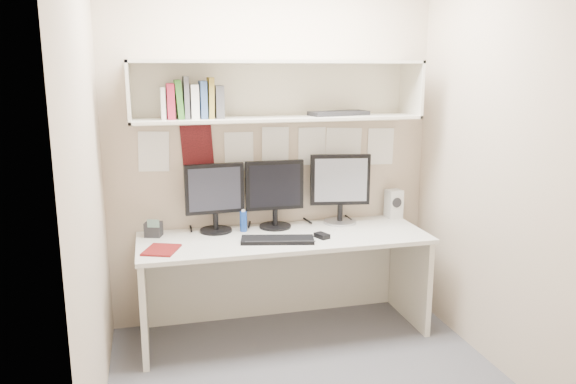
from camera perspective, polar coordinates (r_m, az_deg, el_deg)
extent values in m
cube|color=#4E4E54|center=(3.64, 2.16, -18.45)|extent=(2.40, 2.00, 0.01)
cube|color=#BAA68E|center=(4.13, -1.58, 4.55)|extent=(2.40, 0.02, 2.60)
cube|color=#BAA68E|center=(2.25, 9.55, -2.29)|extent=(2.40, 0.02, 2.60)
cube|color=#BAA68E|center=(3.06, -19.74, 1.05)|extent=(0.02, 2.00, 2.60)
cube|color=#BAA68E|center=(3.69, 20.55, 2.82)|extent=(0.02, 2.00, 2.60)
cube|color=beige|center=(3.91, -0.38, -4.67)|extent=(2.00, 0.70, 0.03)
cube|color=beige|center=(4.33, -1.42, -8.04)|extent=(1.96, 0.02, 0.70)
cube|color=beige|center=(3.91, -0.97, 7.51)|extent=(2.00, 0.38, 0.02)
cube|color=beige|center=(3.90, -0.99, 13.08)|extent=(2.00, 0.38, 0.02)
cube|color=beige|center=(4.08, -1.57, 10.38)|extent=(2.00, 0.02, 0.40)
cube|color=beige|center=(3.80, -15.90, 9.77)|extent=(0.02, 0.38, 0.40)
cube|color=beige|center=(4.24, 12.38, 10.18)|extent=(0.02, 0.38, 0.40)
cylinder|color=black|center=(4.04, -7.33, -3.88)|extent=(0.23, 0.23, 0.02)
cylinder|color=black|center=(4.02, -7.36, -2.98)|extent=(0.04, 0.04, 0.11)
cube|color=black|center=(3.98, -7.47, 0.33)|extent=(0.42, 0.07, 0.36)
cube|color=black|center=(3.96, -7.44, 0.27)|extent=(0.37, 0.03, 0.30)
cylinder|color=black|center=(4.11, -1.31, -3.50)|extent=(0.23, 0.23, 0.02)
cylinder|color=black|center=(4.09, -1.31, -2.60)|extent=(0.04, 0.04, 0.12)
cube|color=black|center=(4.05, -1.37, 0.69)|extent=(0.42, 0.04, 0.36)
cube|color=black|center=(4.03, -1.31, 0.63)|extent=(0.37, 0.01, 0.31)
cylinder|color=#A5A5AA|center=(4.24, 5.29, -3.03)|extent=(0.24, 0.24, 0.02)
cylinder|color=black|center=(4.22, 5.31, -2.11)|extent=(0.04, 0.04, 0.12)
cube|color=black|center=(4.18, 5.32, 1.25)|extent=(0.44, 0.11, 0.38)
cube|color=#ABABB0|center=(4.16, 5.41, 1.20)|extent=(0.38, 0.07, 0.32)
cube|color=black|center=(3.78, -1.08, -4.88)|extent=(0.51, 0.28, 0.02)
cube|color=black|center=(3.86, 3.47, -4.45)|extent=(0.10, 0.12, 0.03)
cube|color=silver|center=(4.43, 10.68, -1.18)|extent=(0.12, 0.12, 0.22)
cylinder|color=black|center=(4.37, 11.01, -1.07)|extent=(0.08, 0.01, 0.08)
cylinder|color=navy|center=(4.01, -4.55, -3.00)|extent=(0.05, 0.05, 0.14)
cylinder|color=white|center=(3.99, -4.57, -1.94)|extent=(0.03, 0.03, 0.02)
cube|color=#601010|center=(3.68, -12.74, -5.76)|extent=(0.27, 0.29, 0.01)
cube|color=black|center=(3.99, -13.50, -3.70)|extent=(0.13, 0.12, 0.10)
cube|color=#4C6659|center=(3.93, -13.53, -3.13)|extent=(0.08, 0.03, 0.05)
cube|color=silver|center=(3.81, -12.60, 8.80)|extent=(0.03, 0.17, 0.21)
cube|color=#A21D35|center=(3.81, -11.85, 9.01)|extent=(0.05, 0.17, 0.23)
cube|color=#306B23|center=(3.81, -11.01, 9.22)|extent=(0.04, 0.17, 0.25)
cube|color=#55565A|center=(3.81, -10.31, 9.42)|extent=(0.03, 0.17, 0.28)
cube|color=white|center=(3.82, -9.50, 9.05)|extent=(0.05, 0.17, 0.22)
cube|color=#365388|center=(3.82, -8.63, 9.26)|extent=(0.04, 0.17, 0.25)
cube|color=olive|center=(3.83, -7.88, 9.45)|extent=(0.03, 0.17, 0.27)
cube|color=#47474A|center=(3.84, -7.04, 9.09)|extent=(0.05, 0.17, 0.22)
cube|color=black|center=(4.04, 5.18, 7.98)|extent=(0.45, 0.24, 0.03)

